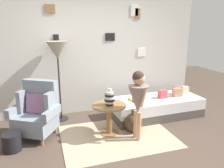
{
  "coord_description": "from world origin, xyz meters",
  "views": [
    {
      "loc": [
        -1.01,
        -2.72,
        1.88
      ],
      "look_at": [
        0.15,
        0.95,
        0.85
      ],
      "focal_mm": 35.28,
      "sensor_mm": 36.0,
      "label": 1
    }
  ],
  "objects_px": {
    "armchair": "(37,112)",
    "demijohn_near": "(134,122)",
    "book_on_daybed": "(134,99)",
    "magazine_basket": "(12,142)",
    "person_child": "(138,96)",
    "side_table": "(109,113)",
    "daybed": "(156,107)",
    "vase_striped": "(110,98)",
    "floor_lamp": "(57,53)"
  },
  "relations": [
    {
      "from": "armchair",
      "to": "demijohn_near",
      "type": "bearing_deg",
      "value": -12.66
    },
    {
      "from": "book_on_daybed",
      "to": "armchair",
      "type": "bearing_deg",
      "value": -174.47
    },
    {
      "from": "demijohn_near",
      "to": "magazine_basket",
      "type": "xyz_separation_m",
      "value": [
        -2.04,
        -0.03,
        -0.03
      ]
    },
    {
      "from": "armchair",
      "to": "person_child",
      "type": "bearing_deg",
      "value": -22.37
    },
    {
      "from": "person_child",
      "to": "demijohn_near",
      "type": "relative_size",
      "value": 2.79
    },
    {
      "from": "magazine_basket",
      "to": "book_on_daybed",
      "type": "bearing_deg",
      "value": 14.22
    },
    {
      "from": "side_table",
      "to": "magazine_basket",
      "type": "distance_m",
      "value": 1.61
    },
    {
      "from": "daybed",
      "to": "magazine_basket",
      "type": "height_order",
      "value": "daybed"
    },
    {
      "from": "side_table",
      "to": "book_on_daybed",
      "type": "xyz_separation_m",
      "value": [
        0.69,
        0.5,
        0.02
      ]
    },
    {
      "from": "person_child",
      "to": "book_on_daybed",
      "type": "xyz_separation_m",
      "value": [
        0.3,
        0.84,
        -0.35
      ]
    },
    {
      "from": "book_on_daybed",
      "to": "demijohn_near",
      "type": "xyz_separation_m",
      "value": [
        -0.25,
        -0.55,
        -0.24
      ]
    },
    {
      "from": "magazine_basket",
      "to": "person_child",
      "type": "bearing_deg",
      "value": -7.47
    },
    {
      "from": "armchair",
      "to": "demijohn_near",
      "type": "height_order",
      "value": "armchair"
    },
    {
      "from": "side_table",
      "to": "demijohn_near",
      "type": "height_order",
      "value": "side_table"
    },
    {
      "from": "armchair",
      "to": "demijohn_near",
      "type": "distance_m",
      "value": 1.71
    },
    {
      "from": "armchair",
      "to": "magazine_basket",
      "type": "relative_size",
      "value": 3.46
    },
    {
      "from": "vase_striped",
      "to": "book_on_daybed",
      "type": "distance_m",
      "value": 0.9
    },
    {
      "from": "daybed",
      "to": "person_child",
      "type": "relative_size",
      "value": 1.62
    },
    {
      "from": "side_table",
      "to": "demijohn_near",
      "type": "bearing_deg",
      "value": -6.71
    },
    {
      "from": "side_table",
      "to": "magazine_basket",
      "type": "xyz_separation_m",
      "value": [
        -1.59,
        -0.08,
        -0.26
      ]
    },
    {
      "from": "vase_striped",
      "to": "armchair",
      "type": "bearing_deg",
      "value": 164.29
    },
    {
      "from": "book_on_daybed",
      "to": "magazine_basket",
      "type": "bearing_deg",
      "value": -165.78
    },
    {
      "from": "armchair",
      "to": "book_on_daybed",
      "type": "relative_size",
      "value": 4.41
    },
    {
      "from": "vase_striped",
      "to": "book_on_daybed",
      "type": "height_order",
      "value": "vase_striped"
    },
    {
      "from": "person_child",
      "to": "demijohn_near",
      "type": "bearing_deg",
      "value": 78.78
    },
    {
      "from": "floor_lamp",
      "to": "magazine_basket",
      "type": "relative_size",
      "value": 5.68
    },
    {
      "from": "armchair",
      "to": "side_table",
      "type": "height_order",
      "value": "armchair"
    },
    {
      "from": "vase_striped",
      "to": "person_child",
      "type": "relative_size",
      "value": 0.25
    },
    {
      "from": "person_child",
      "to": "magazine_basket",
      "type": "height_order",
      "value": "person_child"
    },
    {
      "from": "armchair",
      "to": "vase_striped",
      "type": "relative_size",
      "value": 3.26
    },
    {
      "from": "floor_lamp",
      "to": "book_on_daybed",
      "type": "height_order",
      "value": "floor_lamp"
    },
    {
      "from": "vase_striped",
      "to": "demijohn_near",
      "type": "relative_size",
      "value": 0.7
    },
    {
      "from": "side_table",
      "to": "demijohn_near",
      "type": "relative_size",
      "value": 1.39
    },
    {
      "from": "armchair",
      "to": "person_child",
      "type": "relative_size",
      "value": 0.82
    },
    {
      "from": "armchair",
      "to": "side_table",
      "type": "distance_m",
      "value": 1.24
    },
    {
      "from": "daybed",
      "to": "magazine_basket",
      "type": "relative_size",
      "value": 6.88
    },
    {
      "from": "vase_striped",
      "to": "floor_lamp",
      "type": "height_order",
      "value": "floor_lamp"
    },
    {
      "from": "daybed",
      "to": "floor_lamp",
      "type": "relative_size",
      "value": 1.21
    },
    {
      "from": "floor_lamp",
      "to": "side_table",
      "type": "bearing_deg",
      "value": -49.84
    },
    {
      "from": "floor_lamp",
      "to": "demijohn_near",
      "type": "xyz_separation_m",
      "value": [
        1.21,
        -0.95,
        -1.19
      ]
    },
    {
      "from": "demijohn_near",
      "to": "vase_striped",
      "type": "bearing_deg",
      "value": 175.94
    },
    {
      "from": "demijohn_near",
      "to": "magazine_basket",
      "type": "height_order",
      "value": "demijohn_near"
    },
    {
      "from": "magazine_basket",
      "to": "daybed",
      "type": "bearing_deg",
      "value": 11.06
    },
    {
      "from": "daybed",
      "to": "side_table",
      "type": "bearing_deg",
      "value": -158.5
    },
    {
      "from": "armchair",
      "to": "daybed",
      "type": "xyz_separation_m",
      "value": [
        2.38,
        0.15,
        -0.24
      ]
    },
    {
      "from": "vase_striped",
      "to": "book_on_daybed",
      "type": "bearing_deg",
      "value": 37.1
    },
    {
      "from": "demijohn_near",
      "to": "floor_lamp",
      "type": "bearing_deg",
      "value": 141.68
    },
    {
      "from": "book_on_daybed",
      "to": "demijohn_near",
      "type": "distance_m",
      "value": 0.65
    },
    {
      "from": "daybed",
      "to": "book_on_daybed",
      "type": "bearing_deg",
      "value": 175.59
    },
    {
      "from": "book_on_daybed",
      "to": "daybed",
      "type": "bearing_deg",
      "value": -4.41
    }
  ]
}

